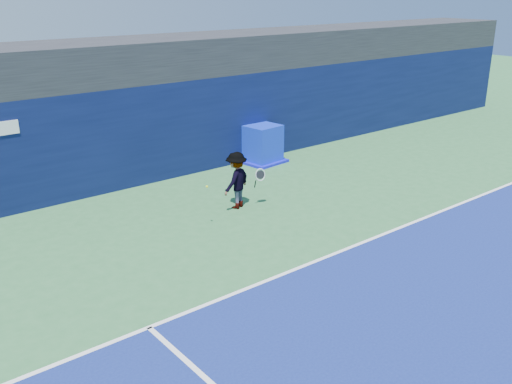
{
  "coord_description": "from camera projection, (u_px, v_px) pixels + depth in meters",
  "views": [
    {
      "loc": [
        -8.98,
        -4.99,
        5.73
      ],
      "look_at": [
        -0.78,
        5.2,
        1.0
      ],
      "focal_mm": 40.0,
      "sensor_mm": 36.0,
      "label": 1
    }
  ],
  "objects": [
    {
      "name": "ground",
      "position": [
        458.0,
        304.0,
        10.9
      ],
      "size": [
        80.0,
        80.0,
        0.0
      ],
      "primitive_type": "plane",
      "color": "#2F6939",
      "rests_on": "ground"
    },
    {
      "name": "baseline",
      "position": [
        342.0,
        251.0,
        13.1
      ],
      "size": [
        24.0,
        0.1,
        0.01
      ],
      "primitive_type": "cube",
      "color": "white",
      "rests_on": "ground"
    },
    {
      "name": "stadium_band",
      "position": [
        151.0,
        58.0,
        18.1
      ],
      "size": [
        36.0,
        3.0,
        1.2
      ],
      "primitive_type": "cube",
      "color": "black",
      "rests_on": "back_wall_assembly"
    },
    {
      "name": "back_wall_assembly",
      "position": [
        170.0,
        128.0,
        18.08
      ],
      "size": [
        36.0,
        1.03,
        3.0
      ],
      "color": "#0A1138",
      "rests_on": "ground"
    },
    {
      "name": "equipment_cart",
      "position": [
        262.0,
        145.0,
        19.56
      ],
      "size": [
        1.49,
        1.49,
        1.3
      ],
      "color": "#0D26C2",
      "rests_on": "ground"
    },
    {
      "name": "tennis_player",
      "position": [
        237.0,
        180.0,
        15.43
      ],
      "size": [
        1.31,
        0.91,
        1.57
      ],
      "color": "white",
      "rests_on": "ground"
    },
    {
      "name": "tennis_ball",
      "position": [
        207.0,
        187.0,
        14.02
      ],
      "size": [
        0.06,
        0.06,
        0.06
      ],
      "color": "yellow",
      "rests_on": "ground"
    }
  ]
}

